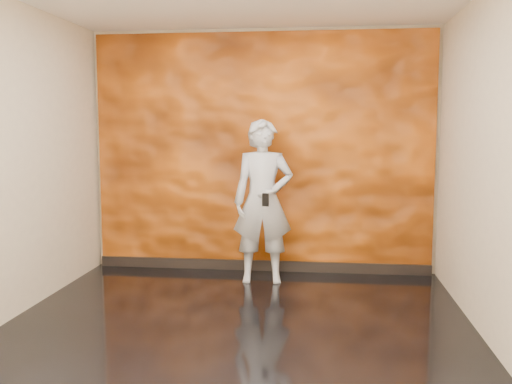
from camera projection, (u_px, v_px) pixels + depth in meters
name	position (u px, v px, depth m)	size (l,w,h in m)	color
room	(236.00, 162.00, 4.66)	(4.02, 4.02, 2.81)	black
feature_wall	(262.00, 153.00, 6.60)	(3.90, 0.06, 2.75)	orange
baseboard	(261.00, 265.00, 6.71)	(3.90, 0.04, 0.12)	black
man	(263.00, 201.00, 6.16)	(0.64, 0.42, 1.76)	#9196A0
phone	(266.00, 200.00, 5.85)	(0.07, 0.01, 0.14)	black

